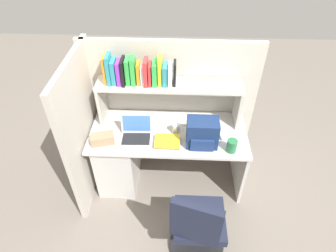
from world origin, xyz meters
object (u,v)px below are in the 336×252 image
at_px(office_chair, 197,228).
at_px(laptop, 136,133).
at_px(computer_mouse, 223,136).
at_px(snack_canister, 232,146).
at_px(backpack, 202,133).
at_px(tissue_box, 103,139).
at_px(paper_cup, 176,128).

bearing_deg(office_chair, laptop, -36.45).
relative_size(computer_mouse, snack_canister, 0.80).
bearing_deg(backpack, tissue_box, -178.11).
distance_m(backpack, snack_canister, 0.30).
bearing_deg(office_chair, snack_canister, -100.88).
xyz_separation_m(snack_canister, office_chair, (-0.31, -0.63, -0.40)).
bearing_deg(computer_mouse, tissue_box, 172.09).
relative_size(laptop, office_chair, 0.34).
distance_m(laptop, tissue_box, 0.33).
distance_m(tissue_box, office_chair, 1.21).
xyz_separation_m(computer_mouse, office_chair, (-0.25, -0.82, -0.35)).
distance_m(backpack, paper_cup, 0.31).
distance_m(computer_mouse, tissue_box, 1.19).
height_order(tissue_box, office_chair, office_chair).
xyz_separation_m(tissue_box, snack_canister, (1.24, -0.05, 0.01)).
height_order(backpack, tissue_box, backpack).
relative_size(backpack, tissue_box, 1.36).
distance_m(backpack, office_chair, 0.86).
xyz_separation_m(backpack, tissue_box, (-0.96, -0.03, -0.09)).
bearing_deg(tissue_box, snack_canister, -17.88).
distance_m(computer_mouse, snack_canister, 0.20).
height_order(backpack, computer_mouse, backpack).
bearing_deg(backpack, laptop, 174.18).
relative_size(laptop, computer_mouse, 3.06).
bearing_deg(tissue_box, laptop, 1.67).
xyz_separation_m(laptop, snack_canister, (0.92, -0.15, 0.01)).
relative_size(snack_canister, office_chair, 0.14).
relative_size(computer_mouse, paper_cup, 0.96).
height_order(paper_cup, office_chair, office_chair).
xyz_separation_m(backpack, office_chair, (-0.04, -0.71, -0.47)).
relative_size(tissue_box, snack_canister, 1.69).
xyz_separation_m(tissue_box, office_chair, (0.92, -0.68, -0.39)).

